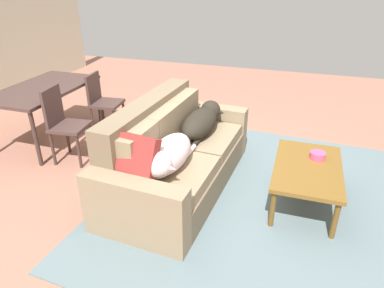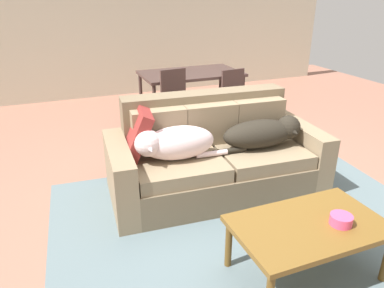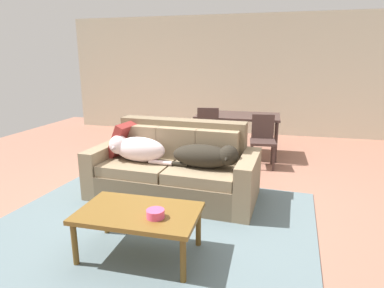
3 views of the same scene
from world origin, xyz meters
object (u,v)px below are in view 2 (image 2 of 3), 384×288
throw_pillow_by_left_arm (137,133)px  dining_table (191,77)px  coffee_table (309,229)px  dining_chair_near_right (236,97)px  dog_on_right_cushion (264,133)px  dog_on_left_cushion (173,143)px  couch (214,157)px  dining_chair_near_left (177,101)px  bowl_on_coffee_table (341,220)px

throw_pillow_by_left_arm → dining_table: bearing=56.3°
coffee_table → dining_chair_near_right: size_ratio=1.24×
dining_table → coffee_table: bearing=-98.1°
dog_on_right_cushion → throw_pillow_by_left_arm: throw_pillow_by_left_arm is taller
coffee_table → dining_table: size_ratio=0.71×
dog_on_left_cushion → throw_pillow_by_left_arm: (-0.27, 0.23, 0.05)m
dog_on_left_cushion → coffee_table: 1.37m
couch → dog_on_right_cushion: (0.45, -0.18, 0.26)m
couch → dog_on_left_cushion: 0.56m
coffee_table → throw_pillow_by_left_arm: bearing=119.3°
dining_table → throw_pillow_by_left_arm: bearing=-123.7°
dog_on_left_cushion → throw_pillow_by_left_arm: 0.36m
dining_chair_near_left → throw_pillow_by_left_arm: bearing=-129.1°
throw_pillow_by_left_arm → dog_on_left_cushion: bearing=-40.6°
coffee_table → bowl_on_coffee_table: bowl_on_coffee_table is taller
bowl_on_coffee_table → dining_chair_near_left: size_ratio=0.16×
coffee_table → dining_chair_near_right: (0.96, 2.85, 0.09)m
coffee_table → dining_table: (0.49, 3.43, 0.29)m
dog_on_right_cushion → dining_chair_near_right: size_ratio=1.10×
dining_table → bowl_on_coffee_table: bearing=-94.9°
couch → dining_chair_near_left: size_ratio=2.31×
dining_chair_near_left → dog_on_left_cushion: bearing=-117.0°
throw_pillow_by_left_arm → dining_chair_near_right: size_ratio=0.55×
couch → throw_pillow_by_left_arm: 0.81m
couch → throw_pillow_by_left_arm: (-0.74, 0.10, 0.32)m
dog_on_left_cushion → dining_chair_near_left: (0.60, 1.58, -0.11)m
dining_chair_near_right → throw_pillow_by_left_arm: bearing=-147.5°
bowl_on_coffee_table → dog_on_left_cushion: bearing=119.3°
dog_on_left_cushion → throw_pillow_by_left_arm: bearing=143.3°
dog_on_left_cushion → coffee_table: dog_on_left_cushion is taller
dining_table → dining_chair_near_right: bearing=-51.3°
dog_on_right_cushion → coffee_table: size_ratio=0.89×
couch → dog_on_left_cushion: size_ratio=2.50×
throw_pillow_by_left_arm → dining_chair_near_right: throw_pillow_by_left_arm is taller
coffee_table → bowl_on_coffee_table: size_ratio=6.91×
dog_on_right_cushion → coffee_table: (-0.36, -1.19, -0.22)m
dining_table → dining_chair_near_right: 0.78m
couch → bowl_on_coffee_table: couch is taller
coffee_table → dining_table: bearing=81.9°
dog_on_left_cushion → dining_chair_near_right: (1.51, 1.61, -0.15)m
coffee_table → dining_chair_near_left: bearing=89.1°
bowl_on_coffee_table → dining_chair_near_left: 2.90m
dog_on_left_cushion → bowl_on_coffee_table: dog_on_left_cushion is taller
dining_chair_near_left → dining_chair_near_right: dining_chair_near_left is taller
throw_pillow_by_left_arm → dining_table: size_ratio=0.32×
couch → throw_pillow_by_left_arm: bearing=176.1°
dog_on_right_cushion → dining_table: dog_on_right_cushion is taller
throw_pillow_by_left_arm → coffee_table: 1.71m
couch → throw_pillow_by_left_arm: couch is taller
dog_on_right_cushion → dining_chair_near_right: dining_chair_near_right is taller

